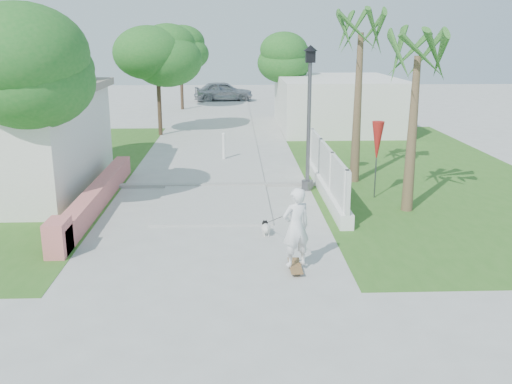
{
  "coord_description": "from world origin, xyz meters",
  "views": [
    {
      "loc": [
        0.63,
        -11.81,
        4.71
      ],
      "look_at": [
        1.12,
        1.29,
        1.1
      ],
      "focal_mm": 40.0,
      "sensor_mm": 36.0,
      "label": 1
    }
  ],
  "objects_px": {
    "street_lamp": "(309,113)",
    "dog": "(266,228)",
    "patio_umbrella": "(377,142)",
    "parked_car": "(223,91)",
    "bollard": "(224,146)",
    "skateboarder": "(283,223)"
  },
  "relations": [
    {
      "from": "patio_umbrella",
      "to": "skateboarder",
      "type": "xyz_separation_m",
      "value": [
        -3.15,
        -4.69,
        -0.88
      ]
    },
    {
      "from": "bollard",
      "to": "patio_umbrella",
      "type": "xyz_separation_m",
      "value": [
        4.6,
        -5.5,
        1.1
      ]
    },
    {
      "from": "bollard",
      "to": "skateboarder",
      "type": "relative_size",
      "value": 0.39
    },
    {
      "from": "dog",
      "to": "street_lamp",
      "type": "bearing_deg",
      "value": 63.85
    },
    {
      "from": "dog",
      "to": "parked_car",
      "type": "height_order",
      "value": "parked_car"
    },
    {
      "from": "bollard",
      "to": "patio_umbrella",
      "type": "bearing_deg",
      "value": -50.09
    },
    {
      "from": "bollard",
      "to": "patio_umbrella",
      "type": "distance_m",
      "value": 7.25
    },
    {
      "from": "bollard",
      "to": "parked_car",
      "type": "height_order",
      "value": "parked_car"
    },
    {
      "from": "skateboarder",
      "to": "street_lamp",
      "type": "bearing_deg",
      "value": -125.09
    },
    {
      "from": "bollard",
      "to": "skateboarder",
      "type": "distance_m",
      "value": 10.3
    },
    {
      "from": "street_lamp",
      "to": "patio_umbrella",
      "type": "relative_size",
      "value": 1.93
    },
    {
      "from": "street_lamp",
      "to": "bollard",
      "type": "bearing_deg",
      "value": 120.96
    },
    {
      "from": "patio_umbrella",
      "to": "parked_car",
      "type": "bearing_deg",
      "value": 100.77
    },
    {
      "from": "patio_umbrella",
      "to": "dog",
      "type": "height_order",
      "value": "patio_umbrella"
    },
    {
      "from": "bollard",
      "to": "street_lamp",
      "type": "bearing_deg",
      "value": -59.04
    },
    {
      "from": "street_lamp",
      "to": "dog",
      "type": "xyz_separation_m",
      "value": [
        -1.54,
        -4.18,
        -2.24
      ]
    },
    {
      "from": "street_lamp",
      "to": "patio_umbrella",
      "type": "distance_m",
      "value": 2.27
    },
    {
      "from": "street_lamp",
      "to": "parked_car",
      "type": "bearing_deg",
      "value": 96.97
    },
    {
      "from": "patio_umbrella",
      "to": "parked_car",
      "type": "xyz_separation_m",
      "value": [
        -4.98,
        26.17,
        -0.95
      ]
    },
    {
      "from": "skateboarder",
      "to": "dog",
      "type": "height_order",
      "value": "skateboarder"
    },
    {
      "from": "street_lamp",
      "to": "patio_umbrella",
      "type": "bearing_deg",
      "value": -27.76
    },
    {
      "from": "bollard",
      "to": "skateboarder",
      "type": "xyz_separation_m",
      "value": [
        1.45,
        -10.19,
        0.22
      ]
    }
  ]
}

